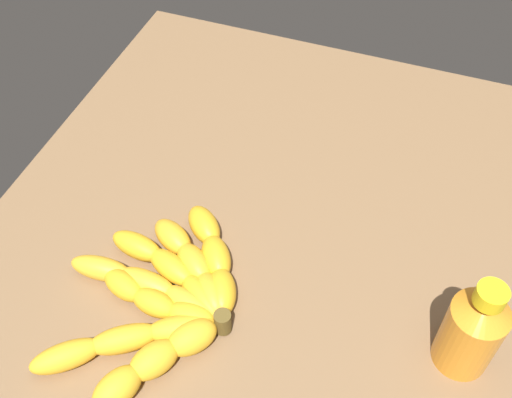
# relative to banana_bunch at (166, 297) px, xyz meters

# --- Properties ---
(ground_plane) EXTENTS (0.89, 0.75, 0.03)m
(ground_plane) POSITION_rel_banana_bunch_xyz_m (0.11, -0.09, -0.03)
(ground_plane) COLOR brown
(banana_bunch) EXTENTS (0.30, 0.22, 0.04)m
(banana_bunch) POSITION_rel_banana_bunch_xyz_m (0.00, 0.00, 0.00)
(banana_bunch) COLOR gold
(banana_bunch) RESTS_ON ground_plane
(honey_bottle) EXTENTS (0.06, 0.06, 0.14)m
(honey_bottle) POSITION_rel_banana_bunch_xyz_m (0.05, -0.33, 0.04)
(honey_bottle) COLOR orange
(honey_bottle) RESTS_ON ground_plane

